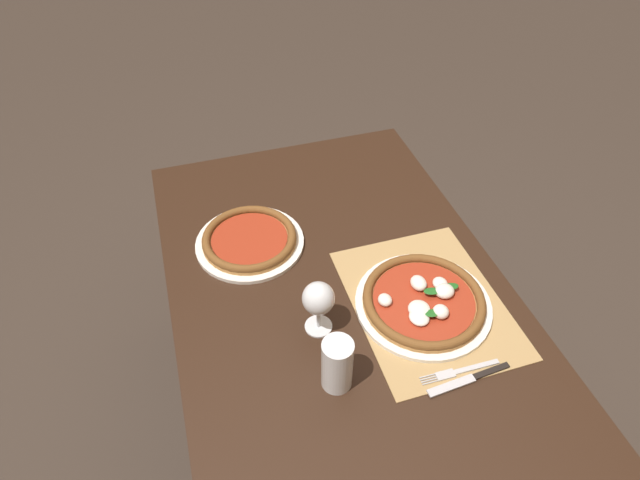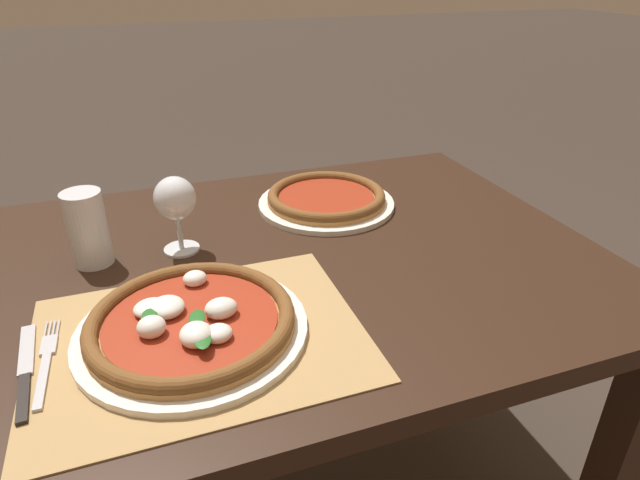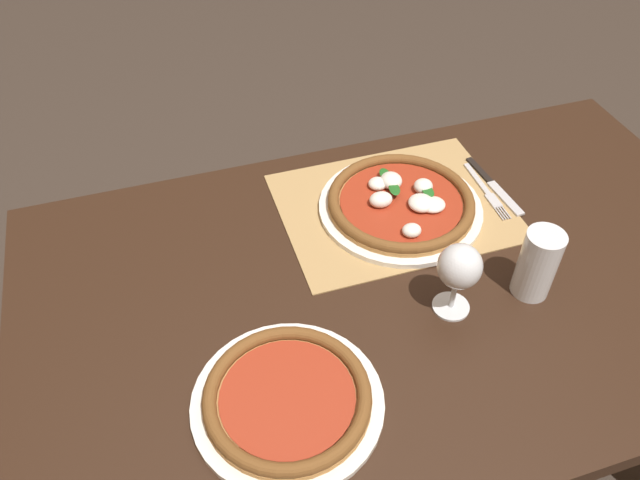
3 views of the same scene
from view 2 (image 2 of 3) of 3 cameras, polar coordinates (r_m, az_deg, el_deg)
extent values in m
cube|color=black|center=(1.03, -10.71, -3.89)|extent=(1.49, 0.90, 0.04)
cube|color=black|center=(1.30, 28.73, -20.71)|extent=(0.07, 0.07, 0.70)
cube|color=black|center=(1.75, 10.69, -3.86)|extent=(0.07, 0.07, 0.70)
cube|color=#A88451|center=(0.85, -12.69, -10.17)|extent=(0.49, 0.38, 0.00)
cylinder|color=silver|center=(0.86, -13.42, -9.26)|extent=(0.35, 0.35, 0.01)
cylinder|color=#B77F42|center=(0.85, -13.50, -8.67)|extent=(0.32, 0.32, 0.01)
torus|color=brown|center=(0.85, -13.57, -8.14)|extent=(0.32, 0.32, 0.02)
cylinder|color=maroon|center=(0.85, -13.55, -8.32)|extent=(0.26, 0.26, 0.00)
ellipsoid|color=silver|center=(0.87, -17.53, -6.93)|extent=(0.06, 0.05, 0.02)
ellipsoid|color=silver|center=(0.93, -13.20, -4.02)|extent=(0.04, 0.04, 0.03)
ellipsoid|color=silver|center=(0.84, -10.50, -7.18)|extent=(0.05, 0.04, 0.03)
ellipsoid|color=silver|center=(0.80, -10.82, -9.76)|extent=(0.04, 0.04, 0.02)
ellipsoid|color=silver|center=(0.79, -13.07, -9.80)|extent=(0.05, 0.05, 0.03)
ellipsoid|color=silver|center=(0.83, -17.54, -8.83)|extent=(0.04, 0.04, 0.03)
ellipsoid|color=silver|center=(0.87, -16.05, -6.90)|extent=(0.06, 0.06, 0.03)
ellipsoid|color=#1E5B1E|center=(0.82, -12.99, -8.14)|extent=(0.03, 0.05, 0.00)
ellipsoid|color=#1E5B1E|center=(0.84, -17.75, -7.80)|extent=(0.03, 0.05, 0.00)
ellipsoid|color=#1E5B1E|center=(0.78, -12.42, -10.32)|extent=(0.03, 0.05, 0.00)
cylinder|color=silver|center=(1.26, 0.67, 3.92)|extent=(0.32, 0.32, 0.01)
cylinder|color=#B77F42|center=(1.25, 0.68, 4.38)|extent=(0.27, 0.27, 0.01)
torus|color=brown|center=(1.25, 0.68, 4.79)|extent=(0.27, 0.27, 0.02)
cylinder|color=maroon|center=(1.25, 0.68, 4.65)|extent=(0.22, 0.22, 0.00)
cylinder|color=silver|center=(1.10, -14.51, -0.93)|extent=(0.07, 0.07, 0.00)
cylinder|color=silver|center=(1.08, -14.73, 0.69)|extent=(0.01, 0.01, 0.06)
ellipsoid|color=silver|center=(1.05, -15.22, 4.32)|extent=(0.08, 0.08, 0.08)
ellipsoid|color=#AD5B14|center=(1.06, -15.15, 3.82)|extent=(0.07, 0.07, 0.05)
cylinder|color=silver|center=(1.08, -23.54, 1.12)|extent=(0.07, 0.07, 0.15)
cylinder|color=black|center=(1.08, -23.39, 0.43)|extent=(0.07, 0.07, 0.12)
cylinder|color=silver|center=(1.06, -24.06, 3.60)|extent=(0.07, 0.07, 0.02)
cube|color=#B7B7BC|center=(0.84, -27.50, -13.19)|extent=(0.01, 0.12, 0.00)
cube|color=#B7B7BC|center=(0.91, -26.94, -9.97)|extent=(0.02, 0.05, 0.00)
cylinder|color=#B7B7BC|center=(0.94, -26.14, -8.37)|extent=(0.00, 0.04, 0.00)
cylinder|color=#B7B7BC|center=(0.94, -26.50, -8.42)|extent=(0.00, 0.04, 0.00)
cylinder|color=#B7B7BC|center=(0.94, -26.86, -8.46)|extent=(0.00, 0.04, 0.00)
cylinder|color=#B7B7BC|center=(0.94, -27.22, -8.51)|extent=(0.00, 0.04, 0.00)
cube|color=black|center=(0.83, -29.08, -14.54)|extent=(0.02, 0.10, 0.01)
cube|color=#B7B7BC|center=(0.91, -28.78, -10.21)|extent=(0.03, 0.12, 0.00)
camera|label=1|loc=(1.53, -64.75, 37.54)|focal=30.00mm
camera|label=3|loc=(1.73, -2.47, 40.95)|focal=35.00mm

